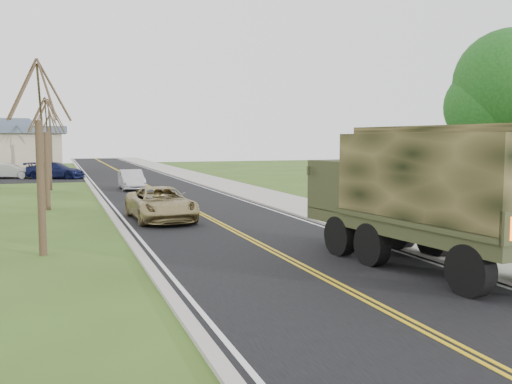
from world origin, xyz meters
name	(u,v)px	position (x,y,z in m)	size (l,w,h in m)	color
ground	(428,332)	(0.00, 0.00, 0.00)	(160.00, 160.00, 0.00)	#364B19
road	(139,182)	(0.00, 40.00, 0.01)	(8.00, 120.00, 0.01)	black
curb_right	(187,180)	(4.15, 40.00, 0.06)	(0.30, 120.00, 0.12)	#9E998E
sidewalk_right	(206,179)	(5.90, 40.00, 0.05)	(3.20, 120.00, 0.10)	#9E998E
curb_left	(88,182)	(-4.15, 40.00, 0.05)	(0.30, 120.00, 0.10)	#9E998E
leafy_tree	(509,93)	(11.00, 10.01, 5.49)	(4.83, 4.50, 8.10)	#38281C
bare_tree_a	(40,172)	(-7.00, 10.00, 2.63)	(1.93, 2.26, 6.08)	#38281C
bare_tree_b	(47,162)	(-7.00, 22.00, 2.48)	(1.83, 2.14, 5.73)	#38281C
bare_tree_c	(49,151)	(-7.00, 34.00, 2.78)	(2.04, 2.39, 6.42)	#38281C
bare_tree_d	(51,151)	(-7.00, 46.00, 2.55)	(1.88, 2.20, 5.91)	#38281C
military_truck	(428,188)	(3.23, 4.53, 2.28)	(3.72, 8.25, 3.98)	black
suv_champagne	(161,204)	(-2.20, 16.39, 0.75)	(2.48, 5.37, 1.49)	#9E8C59
sedan_silver	(131,180)	(-1.55, 32.30, 0.71)	(1.50, 4.31, 1.42)	silver
lot_car_silver	(9,171)	(-10.63, 47.42, 0.70)	(1.47, 4.23, 1.39)	#A3A3A8
lot_car_navy	(56,170)	(-6.66, 45.90, 0.76)	(2.12, 5.22, 1.52)	#0F1438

